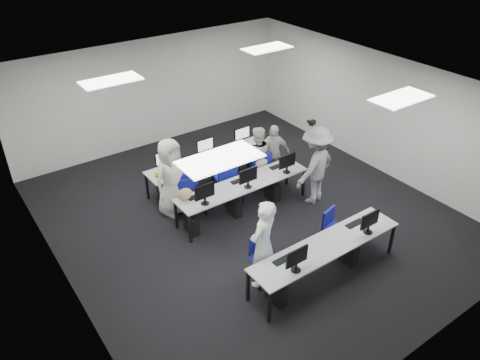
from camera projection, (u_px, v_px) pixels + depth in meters
room at (249, 156)px, 9.78m from camera, size 9.00×9.02×3.00m
ceiling_panels at (250, 89)px, 9.00m from camera, size 5.20×4.60×0.02m
desk_front at (326, 247)px, 8.54m from camera, size 3.20×0.70×0.73m
desk_mid at (243, 185)px, 10.35m from camera, size 3.20×0.70×0.73m
desk_back at (209, 160)px, 11.32m from camera, size 3.20×0.70×0.73m
equipment_front at (318, 265)px, 8.60m from camera, size 2.51×0.41×1.19m
equipment_mid at (237, 201)px, 10.41m from camera, size 2.91×0.41×1.19m
equipment_back at (216, 169)px, 11.59m from camera, size 2.91×0.41×1.19m
chair_0 at (264, 267)px, 8.65m from camera, size 0.52×0.55×0.91m
chair_1 at (334, 236)px, 9.48m from camera, size 0.51×0.54×0.85m
chair_2 at (193, 201)px, 10.50m from camera, size 0.51×0.55×0.94m
chair_3 at (230, 192)px, 10.85m from camera, size 0.44×0.47×0.86m
chair_4 at (261, 176)px, 11.52m from camera, size 0.42×0.45×0.83m
chair_5 at (186, 198)px, 10.67m from camera, size 0.54×0.57×0.86m
chair_6 at (225, 184)px, 11.10m from camera, size 0.57×0.60×0.97m
chair_7 at (260, 173)px, 11.56m from camera, size 0.61×0.63×0.93m
handbag at (185, 194)px, 9.71m from camera, size 0.33×0.22×0.27m
student_0 at (263, 244)px, 8.28m from camera, size 0.76×0.64×1.79m
student_1 at (257, 157)px, 11.26m from camera, size 0.77×0.61×1.55m
student_2 at (171, 177)px, 10.21m from camera, size 1.01×0.80×1.81m
student_3 at (272, 153)px, 11.48m from camera, size 0.95×0.65×1.50m
photographer at (315, 166)px, 10.58m from camera, size 1.35×0.97×1.88m
dslr_camera at (312, 123)px, 10.15m from camera, size 0.18×0.21×0.10m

